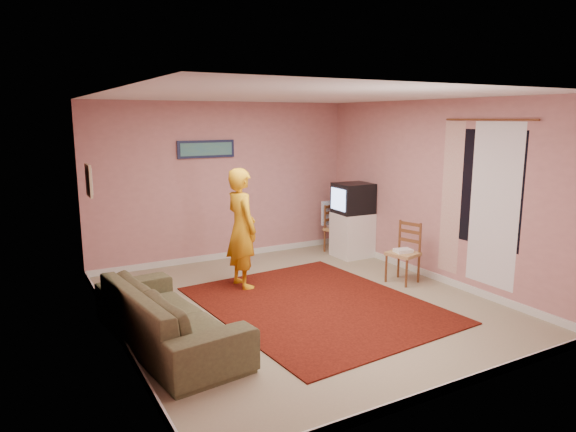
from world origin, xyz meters
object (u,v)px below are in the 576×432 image
tv_cabinet (352,235)px  person (242,229)px  crt_tv (353,198)px  chair_b (403,246)px  sofa (168,314)px  chair_a (337,223)px

tv_cabinet → person: bearing=-166.1°
tv_cabinet → crt_tv: size_ratio=1.22×
crt_tv → chair_b: 1.60m
crt_tv → sofa: bearing=-150.8°
crt_tv → chair_a: crt_tv is taller
crt_tv → sofa: size_ratio=0.28×
person → tv_cabinet: bearing=-79.8°
crt_tv → sofa: 4.25m
crt_tv → person: 2.38m
chair_a → person: bearing=-173.4°
sofa → person: 2.02m
crt_tv → chair_a: (-0.05, 0.37, -0.50)m
tv_cabinet → sofa: size_ratio=0.34×
chair_a → chair_b: (-0.16, -1.88, 0.02)m
chair_b → person: size_ratio=0.29×
crt_tv → person: size_ratio=0.37×
tv_cabinet → chair_a: chair_a is taller
tv_cabinet → crt_tv: bearing=177.6°
tv_cabinet → chair_a: 0.40m
tv_cabinet → person: (-2.31, -0.57, 0.46)m
chair_b → sofa: size_ratio=0.22×
chair_b → person: person is taller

